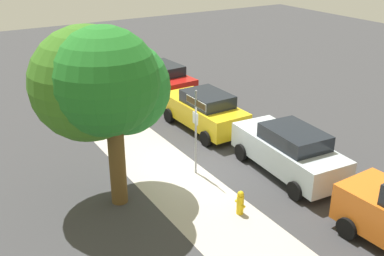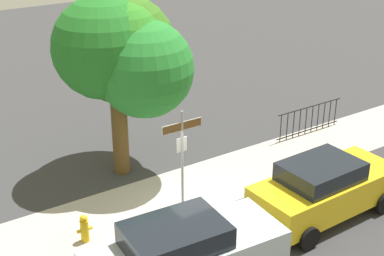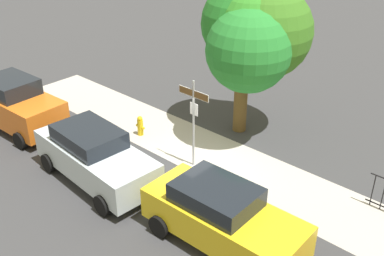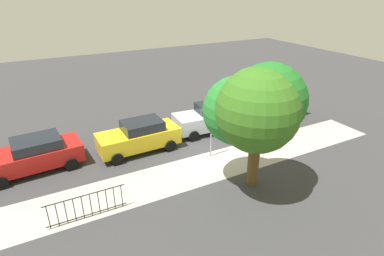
{
  "view_description": "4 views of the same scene",
  "coord_description": "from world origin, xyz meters",
  "px_view_note": "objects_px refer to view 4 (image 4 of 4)",
  "views": [
    {
      "loc": [
        -12.37,
        7.92,
        7.86
      ],
      "look_at": [
        -0.65,
        0.83,
        1.99
      ],
      "focal_mm": 42.75,
      "sensor_mm": 36.0,
      "label": 1
    },
    {
      "loc": [
        -7.4,
        -10.94,
        8.61
      ],
      "look_at": [
        0.52,
        0.99,
        2.19
      ],
      "focal_mm": 51.96,
      "sensor_mm": 36.0,
      "label": 2
    },
    {
      "loc": [
        8.6,
        -9.37,
        8.48
      ],
      "look_at": [
        0.09,
        0.02,
        1.66
      ],
      "focal_mm": 42.87,
      "sensor_mm": 36.0,
      "label": 3
    },
    {
      "loc": [
        7.52,
        12.8,
        8.34
      ],
      "look_at": [
        0.67,
        -0.1,
        1.63
      ],
      "focal_mm": 29.25,
      "sensor_mm": 36.0,
      "label": 4
    }
  ],
  "objects_px": {
    "street_sign": "(212,121)",
    "car_yellow": "(139,136)",
    "car_orange": "(277,103)",
    "car_red": "(34,155)",
    "fire_hydrant": "(256,140)",
    "shade_tree": "(255,106)",
    "car_silver": "(212,117)"
  },
  "relations": [
    {
      "from": "car_orange",
      "to": "car_yellow",
      "type": "distance_m",
      "value": 9.94
    },
    {
      "from": "fire_hydrant",
      "to": "car_yellow",
      "type": "bearing_deg",
      "value": -23.02
    },
    {
      "from": "street_sign",
      "to": "car_orange",
      "type": "xyz_separation_m",
      "value": [
        -6.82,
        -2.57,
        -1.04
      ]
    },
    {
      "from": "street_sign",
      "to": "car_red",
      "type": "xyz_separation_m",
      "value": [
        8.3,
        -2.87,
        -1.19
      ]
    },
    {
      "from": "car_orange",
      "to": "car_red",
      "type": "height_order",
      "value": "car_orange"
    },
    {
      "from": "street_sign",
      "to": "car_red",
      "type": "height_order",
      "value": "street_sign"
    },
    {
      "from": "car_red",
      "to": "car_silver",
      "type": "bearing_deg",
      "value": 175.38
    },
    {
      "from": "street_sign",
      "to": "car_red",
      "type": "distance_m",
      "value": 8.86
    },
    {
      "from": "car_orange",
      "to": "fire_hydrant",
      "type": "bearing_deg",
      "value": 32.4
    },
    {
      "from": "car_yellow",
      "to": "fire_hydrant",
      "type": "height_order",
      "value": "car_yellow"
    },
    {
      "from": "shade_tree",
      "to": "car_silver",
      "type": "relative_size",
      "value": 1.2
    },
    {
      "from": "car_silver",
      "to": "car_red",
      "type": "distance_m",
      "value": 10.01
    },
    {
      "from": "shade_tree",
      "to": "car_yellow",
      "type": "distance_m",
      "value": 7.04
    },
    {
      "from": "car_silver",
      "to": "fire_hydrant",
      "type": "xyz_separation_m",
      "value": [
        -1.17,
        2.94,
        -0.51
      ]
    },
    {
      "from": "street_sign",
      "to": "car_silver",
      "type": "bearing_deg",
      "value": -121.98
    },
    {
      "from": "car_orange",
      "to": "car_red",
      "type": "bearing_deg",
      "value": -3.84
    },
    {
      "from": "car_red",
      "to": "fire_hydrant",
      "type": "relative_size",
      "value": 5.93
    },
    {
      "from": "shade_tree",
      "to": "car_yellow",
      "type": "bearing_deg",
      "value": -60.06
    },
    {
      "from": "car_yellow",
      "to": "car_silver",
      "type": "bearing_deg",
      "value": -176.67
    },
    {
      "from": "car_red",
      "to": "fire_hydrant",
      "type": "bearing_deg",
      "value": 160.77
    },
    {
      "from": "fire_hydrant",
      "to": "shade_tree",
      "type": "bearing_deg",
      "value": 46.51
    },
    {
      "from": "shade_tree",
      "to": "car_red",
      "type": "relative_size",
      "value": 1.22
    },
    {
      "from": "shade_tree",
      "to": "car_orange",
      "type": "xyz_separation_m",
      "value": [
        -6.75,
        -5.74,
        -2.88
      ]
    },
    {
      "from": "car_orange",
      "to": "car_silver",
      "type": "xyz_separation_m",
      "value": [
        5.11,
        -0.18,
        -0.1
      ]
    },
    {
      "from": "street_sign",
      "to": "shade_tree",
      "type": "bearing_deg",
      "value": 91.18
    },
    {
      "from": "street_sign",
      "to": "fire_hydrant",
      "type": "bearing_deg",
      "value": 176.06
    },
    {
      "from": "street_sign",
      "to": "car_red",
      "type": "bearing_deg",
      "value": -19.08
    },
    {
      "from": "street_sign",
      "to": "car_yellow",
      "type": "height_order",
      "value": "street_sign"
    },
    {
      "from": "car_silver",
      "to": "car_yellow",
      "type": "relative_size",
      "value": 1.07
    },
    {
      "from": "car_orange",
      "to": "car_yellow",
      "type": "bearing_deg",
      "value": -1.45
    },
    {
      "from": "shade_tree",
      "to": "car_orange",
      "type": "relative_size",
      "value": 1.33
    },
    {
      "from": "car_orange",
      "to": "car_red",
      "type": "xyz_separation_m",
      "value": [
        15.12,
        -0.31,
        -0.14
      ]
    }
  ]
}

